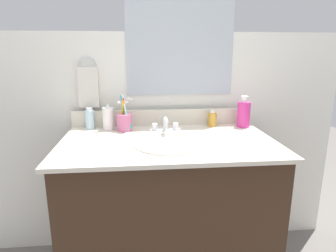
{
  "coord_description": "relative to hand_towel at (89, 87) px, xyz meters",
  "views": [
    {
      "loc": [
        -0.13,
        -1.32,
        1.19
      ],
      "look_at": [
        -0.0,
        0.0,
        0.85
      ],
      "focal_mm": 31.05,
      "sensor_mm": 36.0,
      "label": 1
    }
  ],
  "objects": [
    {
      "name": "vanity_cabinet",
      "position": [
        0.41,
        -0.32,
        -0.62
      ],
      "size": [
        0.98,
        0.57,
        0.76
      ],
      "primitive_type": "cube",
      "color": "#382316",
      "rests_on": "ground_plane"
    },
    {
      "name": "countertop",
      "position": [
        0.41,
        -0.32,
        -0.23
      ],
      "size": [
        1.02,
        0.62,
        0.02
      ],
      "primitive_type": "cube",
      "color": "beige",
      "rests_on": "vanity_cabinet"
    },
    {
      "name": "backsplash",
      "position": [
        0.41,
        -0.02,
        -0.18
      ],
      "size": [
        1.02,
        0.02,
        0.09
      ],
      "primitive_type": "cube",
      "color": "beige",
      "rests_on": "countertop"
    },
    {
      "name": "back_wall",
      "position": [
        0.41,
        0.04,
        -0.35
      ],
      "size": [
        2.12,
        0.04,
        1.3
      ],
      "primitive_type": "cube",
      "color": "white",
      "rests_on": "ground_plane"
    },
    {
      "name": "mirror_panel",
      "position": [
        0.51,
        0.02,
        0.23
      ],
      "size": [
        0.6,
        0.01,
        0.56
      ],
      "primitive_type": "cube",
      "color": "#B2BCC6"
    },
    {
      "name": "towel_ring",
      "position": [
        0.0,
        0.02,
        0.12
      ],
      "size": [
        0.1,
        0.01,
        0.1
      ],
      "primitive_type": "torus",
      "rotation": [
        1.57,
        0.0,
        0.0
      ],
      "color": "silver"
    },
    {
      "name": "hand_towel",
      "position": [
        0.0,
        0.0,
        0.0
      ],
      "size": [
        0.11,
        0.04,
        0.22
      ],
      "primitive_type": "cube",
      "color": "silver"
    },
    {
      "name": "sink_basin",
      "position": [
        0.41,
        -0.38,
        -0.25
      ],
      "size": [
        0.33,
        0.33,
        0.11
      ],
      "color": "white",
      "rests_on": "countertop"
    },
    {
      "name": "faucet",
      "position": [
        0.41,
        -0.18,
        -0.19
      ],
      "size": [
        0.16,
        0.1,
        0.08
      ],
      "color": "silver",
      "rests_on": "countertop"
    },
    {
      "name": "bottle_gel_clear",
      "position": [
        0.01,
        -0.06,
        -0.17
      ],
      "size": [
        0.05,
        0.05,
        0.12
      ],
      "color": "silver",
      "rests_on": "countertop"
    },
    {
      "name": "bottle_oil_amber",
      "position": [
        0.68,
        -0.08,
        -0.18
      ],
      "size": [
        0.05,
        0.05,
        0.09
      ],
      "color": "gold",
      "rests_on": "countertop"
    },
    {
      "name": "bottle_lotion_white",
      "position": [
        0.11,
        -0.09,
        -0.16
      ],
      "size": [
        0.06,
        0.06,
        0.14
      ],
      "color": "white",
      "rests_on": "countertop"
    },
    {
      "name": "bottle_soap_pink",
      "position": [
        0.85,
        -0.11,
        -0.14
      ],
      "size": [
        0.07,
        0.07,
        0.17
      ],
      "color": "#D8338C",
      "rests_on": "countertop"
    },
    {
      "name": "cup_pink",
      "position": [
        0.2,
        -0.12,
        -0.17
      ],
      "size": [
        0.08,
        0.09,
        0.19
      ],
      "color": "#D16693",
      "rests_on": "countertop"
    }
  ]
}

